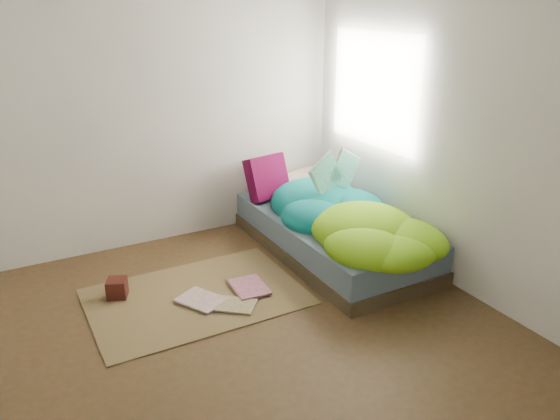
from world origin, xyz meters
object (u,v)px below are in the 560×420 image
object	(u,v)px
wooden_box	(117,288)
floor_book_b	(234,291)
floor_book_a	(190,308)
open_book	(337,161)
pillow_magenta	(267,177)
bed	(332,235)

from	to	relation	value
wooden_box	floor_book_b	distance (m)	0.90
floor_book_a	floor_book_b	size ratio (longest dim) A/B	0.99
floor_book_b	wooden_box	bearing A→B (deg)	159.15
open_book	floor_book_b	xyz separation A→B (m)	(-1.17, -0.35, -0.80)
wooden_box	floor_book_a	size ratio (longest dim) A/B	0.42
pillow_magenta	open_book	size ratio (longest dim) A/B	0.84
floor_book_a	floor_book_b	bearing A→B (deg)	-19.02
bed	floor_book_b	bearing A→B (deg)	-166.23
bed	floor_book_b	world-z (taller)	bed
wooden_box	floor_book_a	world-z (taller)	wooden_box
bed	floor_book_a	distance (m)	1.52
pillow_magenta	floor_book_b	size ratio (longest dim) A/B	1.21
pillow_magenta	floor_book_a	xyz separation A→B (m)	(-1.20, -1.07, -0.52)
open_book	floor_book_b	distance (m)	1.46
open_book	wooden_box	bearing A→B (deg)	168.18
bed	open_book	distance (m)	0.67
bed	open_book	world-z (taller)	open_book
floor_book_a	floor_book_b	xyz separation A→B (m)	(0.38, 0.06, 0.00)
bed	wooden_box	xyz separation A→B (m)	(-1.90, 0.12, -0.08)
pillow_magenta	floor_book_b	xyz separation A→B (m)	(-0.82, -1.00, -0.52)
bed	open_book	xyz separation A→B (m)	(0.08, 0.08, 0.66)
open_book	floor_book_a	xyz separation A→B (m)	(-1.55, -0.41, -0.80)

